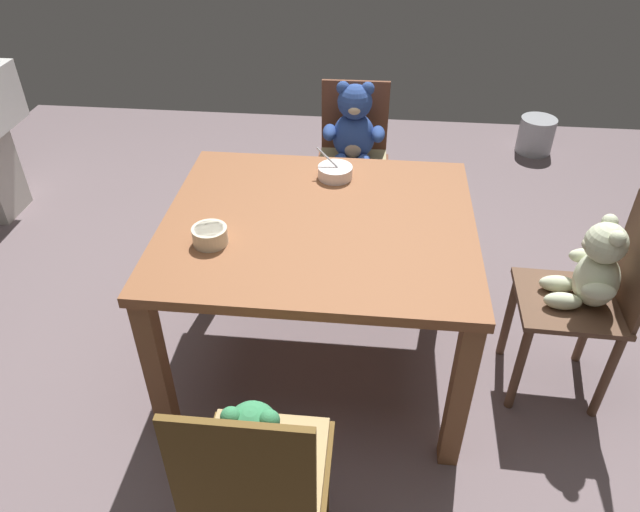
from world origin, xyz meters
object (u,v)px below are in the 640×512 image
porridge_bowl_white_far_center (335,172)px  metal_pail (536,135)px  teddy_chair_far_center (353,144)px  porridge_bowl_cream_near_left (210,235)px  dining_table (319,243)px  teddy_chair_near_front (258,472)px  teddy_chair_near_right (591,282)px

porridge_bowl_white_far_center → metal_pail: porridge_bowl_white_far_center is taller
teddy_chair_far_center → porridge_bowl_white_far_center: 0.63m
teddy_chair_far_center → porridge_bowl_cream_near_left: (-0.44, -1.12, 0.17)m
dining_table → metal_pail: (1.31, 2.15, -0.50)m
dining_table → teddy_chair_far_center: teddy_chair_far_center is taller
teddy_chair_far_center → metal_pail: teddy_chair_far_center is taller
porridge_bowl_cream_near_left → dining_table: bearing=26.9°
porridge_bowl_cream_near_left → metal_pail: 2.94m
dining_table → teddy_chair_near_front: (-0.06, -0.94, -0.09)m
teddy_chair_near_right → metal_pail: (0.30, 2.19, -0.42)m
teddy_chair_far_center → dining_table: bearing=-6.0°
teddy_chair_near_right → porridge_bowl_white_far_center: size_ratio=5.78×
teddy_chair_near_front → metal_pail: size_ratio=3.74×
porridge_bowl_white_far_center → porridge_bowl_cream_near_left: bearing=-127.7°
porridge_bowl_white_far_center → teddy_chair_near_right: bearing=-20.6°
dining_table → porridge_bowl_white_far_center: bearing=84.0°
dining_table → metal_pail: size_ratio=4.67×
dining_table → metal_pail: dining_table is taller
porridge_bowl_cream_near_left → metal_pail: bearing=54.4°
teddy_chair_near_right → metal_pail: bearing=-96.1°
teddy_chair_far_center → teddy_chair_near_front: 1.88m
dining_table → teddy_chair_near_right: teddy_chair_near_right is taller
teddy_chair_near_front → porridge_bowl_cream_near_left: 0.84m
porridge_bowl_cream_near_left → porridge_bowl_white_far_center: (0.39, 0.51, -0.01)m
porridge_bowl_white_far_center → dining_table: bearing=-96.0°
dining_table → teddy_chair_far_center: 0.94m
teddy_chair_near_front → metal_pail: 3.40m
teddy_chair_near_right → teddy_chair_near_front: teddy_chair_near_front is taller
teddy_chair_near_right → porridge_bowl_cream_near_left: teddy_chair_near_right is taller
metal_pail → porridge_bowl_white_far_center: bearing=-125.0°
dining_table → teddy_chair_far_center: size_ratio=1.28×
dining_table → teddy_chair_near_front: teddy_chair_near_front is taller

